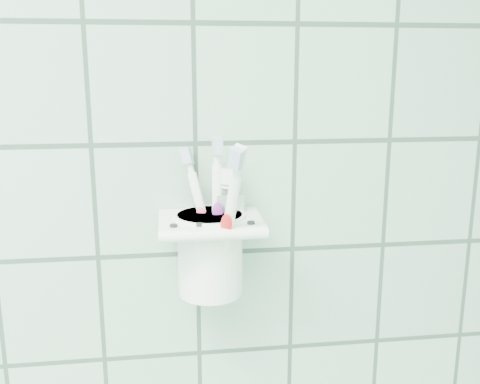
% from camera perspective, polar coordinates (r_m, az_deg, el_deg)
% --- Properties ---
extents(holder_bracket, '(0.13, 0.10, 0.04)m').
position_cam_1_polar(holder_bracket, '(0.66, -3.18, -3.43)').
color(holder_bracket, white).
rests_on(holder_bracket, wall_back).
extents(cup, '(0.09, 0.09, 0.10)m').
position_cam_1_polar(cup, '(0.68, -3.20, -6.28)').
color(cup, white).
rests_on(cup, holder_bracket).
extents(toothbrush_pink, '(0.05, 0.05, 0.18)m').
position_cam_1_polar(toothbrush_pink, '(0.65, -2.10, -2.88)').
color(toothbrush_pink, white).
rests_on(toothbrush_pink, cup).
extents(toothbrush_blue, '(0.02, 0.03, 0.19)m').
position_cam_1_polar(toothbrush_blue, '(0.65, -2.52, -2.50)').
color(toothbrush_blue, white).
rests_on(toothbrush_blue, cup).
extents(toothbrush_orange, '(0.03, 0.08, 0.21)m').
position_cam_1_polar(toothbrush_orange, '(0.65, -2.38, -1.76)').
color(toothbrush_orange, white).
rests_on(toothbrush_orange, cup).
extents(toothpaste_tube, '(0.05, 0.04, 0.15)m').
position_cam_1_polar(toothpaste_tube, '(0.68, -1.88, -2.79)').
color(toothpaste_tube, silver).
rests_on(toothpaste_tube, cup).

